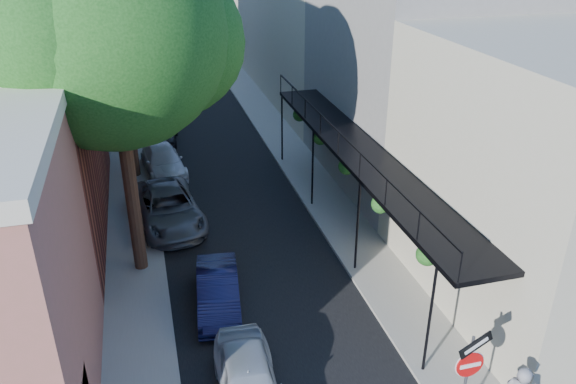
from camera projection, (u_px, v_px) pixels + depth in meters
road_surface at (190, 99)px, 37.68m from camera, size 6.00×64.00×0.01m
sidewalk_left at (129, 103)px, 36.73m from camera, size 2.00×64.00×0.12m
sidewalk_right at (248, 94)px, 38.59m from camera, size 2.00×64.00×0.12m
buildings_left at (23, 34)px, 32.27m from camera, size 10.10×59.10×12.00m
buildings_right at (321, 27)px, 37.40m from camera, size 9.80×55.00×10.00m
sign_post at (469, 368)px, 12.35m from camera, size 0.89×0.17×2.99m
oak_near at (126, 36)px, 16.32m from camera, size 7.48×6.80×11.42m
oak_mid at (126, 21)px, 23.58m from camera, size 6.60×6.00×10.20m
parked_car_a at (248, 382)px, 13.83m from camera, size 1.75×3.90×1.30m
parked_car_b at (218, 291)px, 17.32m from camera, size 1.66×3.74×1.19m
parked_car_c at (169, 208)px, 22.07m from camera, size 2.87×5.23×1.39m
parked_car_d at (163, 161)px, 26.58m from camera, size 2.19×4.35×1.21m
parked_car_e at (164, 132)px, 30.22m from camera, size 1.75×3.56×1.17m
parked_car_f at (157, 109)px, 33.79m from camera, size 1.60×3.66×1.17m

